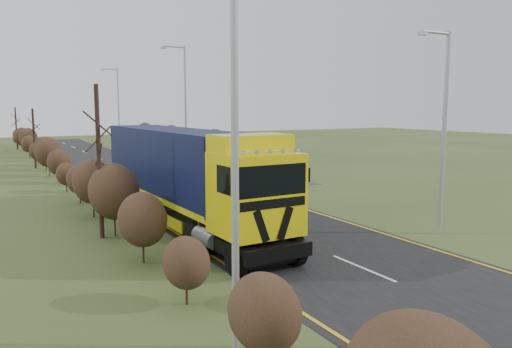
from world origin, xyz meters
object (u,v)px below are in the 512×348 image
object	(u,v)px
car_red_hatchback	(259,170)
car_blue_sedan	(224,158)
streetlight_near	(443,125)
speed_sign	(270,168)
lorry	(186,171)

from	to	relation	value
car_red_hatchback	car_blue_sedan	bearing A→B (deg)	-77.17
car_red_hatchback	streetlight_near	size ratio (longest dim) A/B	0.49
car_red_hatchback	speed_sign	world-z (taller)	speed_sign
lorry	car_blue_sedan	distance (m)	23.02
car_red_hatchback	speed_sign	distance (m)	5.46
speed_sign	streetlight_near	bearing A→B (deg)	-85.58
car_red_hatchback	streetlight_near	world-z (taller)	streetlight_near
lorry	car_red_hatchback	size ratio (longest dim) A/B	3.88
car_blue_sedan	streetlight_near	bearing A→B (deg)	98.81
car_blue_sedan	lorry	bearing A→B (deg)	75.37
streetlight_near	speed_sign	xyz separation A→B (m)	(-0.92, 11.94, -2.98)
lorry	streetlight_near	size ratio (longest dim) A/B	1.90
speed_sign	car_red_hatchback	bearing A→B (deg)	67.77
lorry	speed_sign	world-z (taller)	lorry
lorry	car_blue_sedan	xyz separation A→B (m)	(11.30, 19.98, -1.79)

